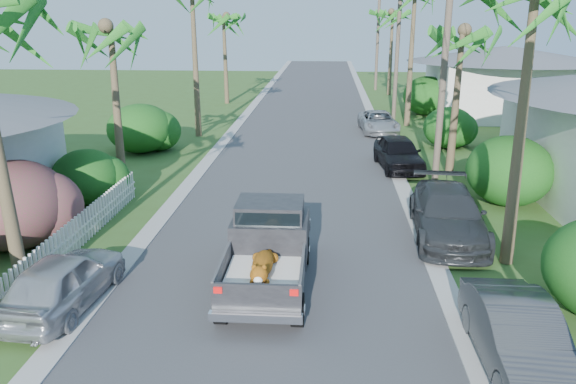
# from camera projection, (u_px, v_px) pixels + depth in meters

# --- Properties ---
(ground) EXTENTS (120.00, 120.00, 0.00)m
(ground) POSITION_uv_depth(u_px,v_px,m) (256.00, 383.00, 10.53)
(ground) COLOR #385620
(ground) RESTS_ON ground
(road) EXTENTS (8.00, 100.00, 0.02)m
(road) POSITION_uv_depth(u_px,v_px,m) (306.00, 127.00, 34.30)
(road) COLOR #38383A
(road) RESTS_ON ground
(curb_left) EXTENTS (0.60, 100.00, 0.06)m
(curb_left) POSITION_uv_depth(u_px,v_px,m) (237.00, 126.00, 34.57)
(curb_left) COLOR #A5A39E
(curb_left) RESTS_ON ground
(curb_right) EXTENTS (0.60, 100.00, 0.06)m
(curb_right) POSITION_uv_depth(u_px,v_px,m) (377.00, 128.00, 34.01)
(curb_right) COLOR #A5A39E
(curb_right) RESTS_ON ground
(pickup_truck) EXTENTS (1.98, 5.12, 2.06)m
(pickup_truck) POSITION_uv_depth(u_px,v_px,m) (269.00, 243.00, 14.36)
(pickup_truck) COLOR black
(pickup_truck) RESTS_ON ground
(parked_car_rn) EXTENTS (1.43, 4.02, 1.32)m
(parked_car_rn) POSITION_uv_depth(u_px,v_px,m) (518.00, 338.00, 10.81)
(parked_car_rn) COLOR #2F3234
(parked_car_rn) RESTS_ON ground
(parked_car_rm) EXTENTS (2.38, 5.21, 1.48)m
(parked_car_rm) POSITION_uv_depth(u_px,v_px,m) (448.00, 214.00, 17.22)
(parked_car_rm) COLOR #2C2F31
(parked_car_rm) RESTS_ON ground
(parked_car_rf) EXTENTS (2.16, 4.39, 1.44)m
(parked_car_rf) POSITION_uv_depth(u_px,v_px,m) (399.00, 153.00, 24.87)
(parked_car_rf) COLOR black
(parked_car_rf) RESTS_ON ground
(parked_car_rd) EXTENTS (2.31, 4.48, 1.21)m
(parked_car_rd) POSITION_uv_depth(u_px,v_px,m) (378.00, 122.00, 32.60)
(parked_car_rd) COLOR #A5A8AC
(parked_car_rd) RESTS_ON ground
(parked_car_ln) EXTENTS (1.89, 4.05, 1.34)m
(parked_car_ln) POSITION_uv_depth(u_px,v_px,m) (63.00, 281.00, 13.07)
(parked_car_ln) COLOR #AAACB1
(parked_car_ln) RESTS_ON ground
(palm_l_b) EXTENTS (4.40, 4.40, 7.40)m
(palm_l_b) POSITION_uv_depth(u_px,v_px,m) (109.00, 27.00, 20.53)
(palm_l_b) COLOR brown
(palm_l_b) RESTS_ON ground
(palm_l_d) EXTENTS (4.40, 4.40, 7.70)m
(palm_l_d) POSITION_uv_depth(u_px,v_px,m) (224.00, 16.00, 41.33)
(palm_l_d) COLOR brown
(palm_l_d) RESTS_ON ground
(palm_r_b) EXTENTS (4.40, 4.40, 7.20)m
(palm_r_b) POSITION_uv_depth(u_px,v_px,m) (462.00, 31.00, 22.56)
(palm_r_b) COLOR brown
(palm_r_b) RESTS_ON ground
(palm_r_d) EXTENTS (4.40, 4.40, 8.00)m
(palm_r_d) POSITION_uv_depth(u_px,v_px,m) (393.00, 12.00, 46.09)
(palm_r_d) COLOR brown
(palm_r_d) RESTS_ON ground
(shrub_l_b) EXTENTS (3.00, 3.30, 2.60)m
(shrub_l_b) POSITION_uv_depth(u_px,v_px,m) (15.00, 205.00, 16.36)
(shrub_l_b) COLOR #A01650
(shrub_l_b) RESTS_ON ground
(shrub_l_c) EXTENTS (2.40, 2.64, 2.00)m
(shrub_l_c) POSITION_uv_depth(u_px,v_px,m) (86.00, 177.00, 20.22)
(shrub_l_c) COLOR #123F12
(shrub_l_c) RESTS_ON ground
(shrub_l_d) EXTENTS (3.20, 3.52, 2.40)m
(shrub_l_d) POSITION_uv_depth(u_px,v_px,m) (140.00, 128.00, 27.81)
(shrub_l_d) COLOR #123F12
(shrub_l_d) RESTS_ON ground
(shrub_r_b) EXTENTS (3.00, 3.30, 2.50)m
(shrub_r_b) POSITION_uv_depth(u_px,v_px,m) (509.00, 171.00, 20.10)
(shrub_r_b) COLOR #123F12
(shrub_r_b) RESTS_ON ground
(shrub_r_c) EXTENTS (2.60, 2.86, 2.10)m
(shrub_r_c) POSITION_uv_depth(u_px,v_px,m) (449.00, 128.00, 28.74)
(shrub_r_c) COLOR #123F12
(shrub_r_c) RESTS_ON ground
(shrub_r_d) EXTENTS (3.20, 3.52, 2.60)m
(shrub_r_d) POSITION_uv_depth(u_px,v_px,m) (427.00, 96.00, 38.13)
(shrub_r_d) COLOR #123F12
(shrub_r_d) RESTS_ON ground
(picket_fence) EXTENTS (0.10, 11.00, 1.00)m
(picket_fence) POSITION_uv_depth(u_px,v_px,m) (71.00, 238.00, 16.01)
(picket_fence) COLOR white
(picket_fence) RESTS_ON ground
(house_right_far) EXTENTS (9.00, 8.00, 4.60)m
(house_right_far) POSITION_uv_depth(u_px,v_px,m) (503.00, 84.00, 37.56)
(house_right_far) COLOR silver
(house_right_far) RESTS_ON ground
(utility_pole_b) EXTENTS (1.60, 0.26, 9.00)m
(utility_pole_b) POSITION_uv_depth(u_px,v_px,m) (444.00, 70.00, 21.13)
(utility_pole_b) COLOR brown
(utility_pole_b) RESTS_ON ground
(utility_pole_c) EXTENTS (1.60, 0.26, 9.00)m
(utility_pole_c) POSITION_uv_depth(u_px,v_px,m) (397.00, 47.00, 35.39)
(utility_pole_c) COLOR brown
(utility_pole_c) RESTS_ON ground
(utility_pole_d) EXTENTS (1.60, 0.26, 9.00)m
(utility_pole_d) POSITION_uv_depth(u_px,v_px,m) (378.00, 38.00, 49.65)
(utility_pole_d) COLOR brown
(utility_pole_d) RESTS_ON ground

